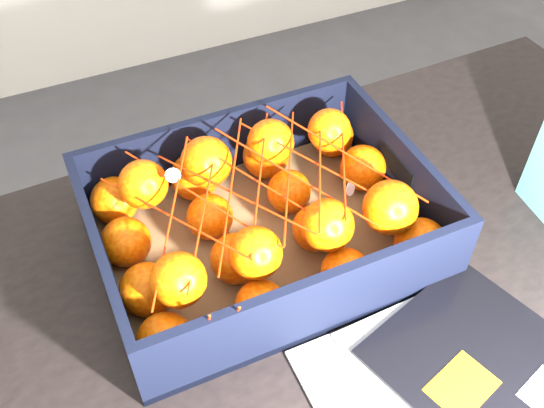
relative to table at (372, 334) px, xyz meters
name	(u,v)px	position (x,y,z in m)	size (l,w,h in m)	color
table	(372,334)	(0.00, 0.00, 0.00)	(1.22, 0.83, 0.75)	black
magazine_stack	(468,399)	(0.01, -0.17, 0.11)	(0.35, 0.33, 0.02)	silver
produce_crate	(263,228)	(-0.11, 0.14, 0.13)	(0.44, 0.33, 0.12)	olive
clementine_heap	(262,213)	(-0.11, 0.14, 0.16)	(0.42, 0.31, 0.12)	#FF5905
mesh_net	(259,190)	(-0.11, 0.13, 0.22)	(0.37, 0.29, 0.09)	red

